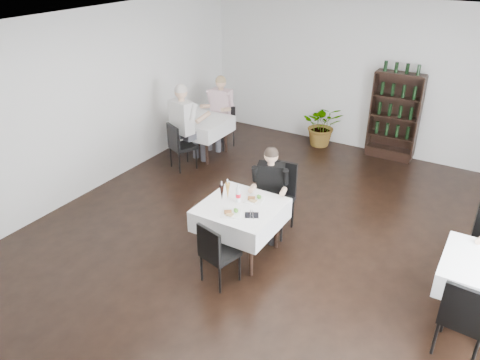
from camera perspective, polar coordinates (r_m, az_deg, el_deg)
name	(u,v)px	position (r m, az deg, el deg)	size (l,w,h in m)	color
room_shell	(262,160)	(5.78, 2.68, 2.39)	(9.00, 9.00, 9.00)	black
wine_shelf	(394,117)	(9.64, 18.29, 7.27)	(0.90, 0.28, 1.75)	black
main_table	(241,215)	(6.32, 0.11, -4.25)	(1.03, 1.03, 0.77)	black
left_table	(202,126)	(9.40, -4.68, 6.61)	(0.98, 0.98, 0.77)	black
potted_tree	(323,125)	(10.03, 10.04, 6.62)	(0.81, 0.71, 0.91)	#24521C
main_chair_far	(277,193)	(6.90, 4.55, -1.54)	(0.52, 0.52, 1.07)	black
main_chair_near	(216,251)	(5.86, -2.97, -8.64)	(0.48, 0.48, 0.87)	black
left_chair_far	(224,124)	(9.83, -1.94, 6.89)	(0.45, 0.46, 0.87)	black
left_chair_near	(179,144)	(8.86, -7.44, 4.40)	(0.55, 0.55, 0.90)	black
right_chair_near	(464,315)	(5.41, 25.63, -14.66)	(0.47, 0.48, 0.97)	black
diner_main	(270,186)	(6.67, 3.63, -0.76)	(0.59, 0.63, 1.37)	#3C3D44
diner_left_far	(220,107)	(9.71, -2.50, 8.92)	(0.59, 0.60, 1.49)	#3C3D44
diner_left_near	(186,119)	(8.88, -6.63, 7.43)	(0.66, 0.69, 1.62)	#3C3D44
plate_far	(254,199)	(6.36, 1.75, -2.34)	(0.30, 0.30, 0.08)	white
plate_near	(231,213)	(6.05, -1.11, -4.03)	(0.32, 0.32, 0.08)	white
pilsner_dark	(222,192)	(6.31, -2.23, -1.53)	(0.07, 0.07, 0.29)	black
pilsner_lager	(228,191)	(6.35, -1.51, -1.30)	(0.07, 0.07, 0.30)	gold
coke_bottle	(238,194)	(6.28, -0.21, -1.77)	(0.07, 0.07, 0.27)	silver
napkin_cutlery	(252,215)	(6.02, 1.44, -4.29)	(0.22, 0.21, 0.02)	black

